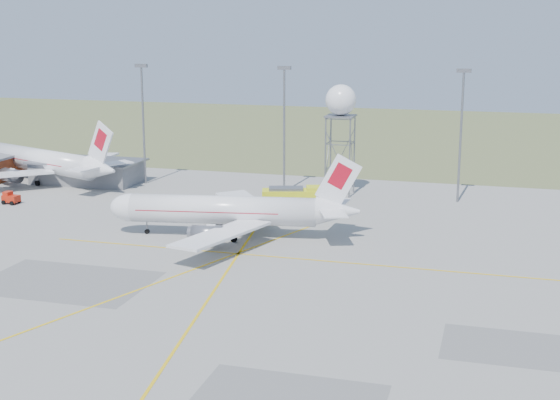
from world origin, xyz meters
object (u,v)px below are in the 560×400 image
(airliner_far, at_px, (45,162))
(fire_truck, at_px, (295,199))
(baggage_tug, at_px, (11,199))
(airliner_main, at_px, (227,211))
(radar_tower, at_px, (340,133))

(airliner_far, distance_m, fire_truck, 48.05)
(airliner_far, distance_m, baggage_tug, 17.06)
(airliner_far, xyz_separation_m, fire_truck, (47.24, -8.55, -1.92))
(airliner_main, height_order, fire_truck, airliner_main)
(airliner_main, bearing_deg, fire_truck, -114.96)
(airliner_far, bearing_deg, fire_truck, -168.28)
(airliner_far, distance_m, radar_tower, 51.93)
(airliner_far, xyz_separation_m, radar_tower, (51.37, 4.25, 6.30))
(fire_truck, relative_size, baggage_tug, 3.69)
(airliner_far, height_order, radar_tower, radar_tower)
(radar_tower, distance_m, fire_truck, 15.76)
(radar_tower, height_order, baggage_tug, radar_tower)
(airliner_main, bearing_deg, baggage_tug, -21.89)
(airliner_far, bearing_deg, airliner_main, 171.58)
(airliner_main, distance_m, baggage_tug, 39.51)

